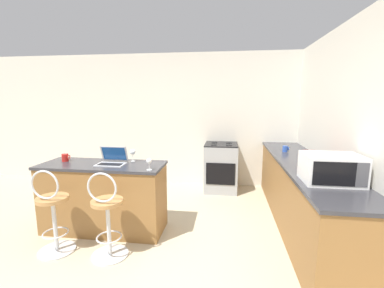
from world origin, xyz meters
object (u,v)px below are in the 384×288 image
object	(u,v)px
laptop	(112,160)
toaster	(312,159)
stove_range	(221,167)
bar_stool_far	(107,218)
bar_stool_near	(53,214)
mug_blue	(285,149)
wine_glass_short	(149,162)
mug_red	(65,158)
microwave	(331,169)
wine_glass_tall	(133,152)

from	to	relation	value
laptop	toaster	world-z (taller)	laptop
stove_range	bar_stool_far	bearing A→B (deg)	-116.85
bar_stool_far	stove_range	distance (m)	2.57
bar_stool_near	bar_stool_far	xyz separation A→B (m)	(0.64, 0.00, 0.00)
bar_stool_far	mug_blue	xyz separation A→B (m)	(2.17, 1.68, 0.49)
bar_stool_near	mug_blue	bearing A→B (deg)	30.89
wine_glass_short	mug_red	world-z (taller)	wine_glass_short
bar_stool_near	wine_glass_short	xyz separation A→B (m)	(1.01, 0.37, 0.54)
microwave	toaster	size ratio (longest dim) A/B	2.05
laptop	microwave	xyz separation A→B (m)	(2.47, -0.42, 0.09)
toaster	wine_glass_tall	world-z (taller)	toaster
microwave	toaster	world-z (taller)	microwave
bar_stool_far	microwave	size ratio (longest dim) A/B	1.85
wine_glass_tall	toaster	bearing A→B (deg)	2.48
wine_glass_tall	stove_range	bearing A→B (deg)	53.82
laptop	wine_glass_short	size ratio (longest dim) A/B	2.53
laptop	toaster	bearing A→B (deg)	5.84
bar_stool_far	laptop	world-z (taller)	laptop
bar_stool_far	microwave	distance (m)	2.36
toaster	mug_red	size ratio (longest dim) A/B	2.55
microwave	wine_glass_short	bearing A→B (deg)	174.06
laptop	microwave	world-z (taller)	microwave
microwave	wine_glass_short	world-z (taller)	microwave
bar_stool_far	wine_glass_tall	size ratio (longest dim) A/B	5.88
bar_stool_near	bar_stool_far	size ratio (longest dim) A/B	1.00
microwave	wine_glass_short	xyz separation A→B (m)	(-1.91, 0.20, -0.04)
bar_stool_near	microwave	xyz separation A→B (m)	(2.92, 0.17, 0.58)
bar_stool_near	wine_glass_tall	distance (m)	1.15
wine_glass_short	stove_range	bearing A→B (deg)	67.56
microwave	wine_glass_tall	distance (m)	2.33
laptop	stove_range	size ratio (longest dim) A/B	0.39
toaster	microwave	bearing A→B (deg)	-92.67
microwave	toaster	distance (m)	0.68
bar_stool_far	stove_range	size ratio (longest dim) A/B	1.08
mug_red	microwave	bearing A→B (deg)	-8.35
bar_stool_far	laptop	bearing A→B (deg)	107.71
stove_range	wine_glass_short	distance (m)	2.15
wine_glass_tall	mug_blue	size ratio (longest dim) A/B	1.76
bar_stool_near	toaster	bearing A→B (deg)	15.94
stove_range	mug_blue	xyz separation A→B (m)	(1.01, -0.61, 0.50)
microwave	stove_range	world-z (taller)	microwave
stove_range	bar_stool_near	bearing A→B (deg)	-128.14
bar_stool_near	microwave	size ratio (longest dim) A/B	1.85
stove_range	mug_red	size ratio (longest dim) A/B	8.92
bar_stool_near	wine_glass_short	distance (m)	1.20
laptop	stove_range	xyz separation A→B (m)	(1.35, 1.71, -0.50)
laptop	bar_stool_far	bearing A→B (deg)	-72.29
toaster	stove_range	distance (m)	1.93
bar_stool_near	mug_red	size ratio (longest dim) A/B	9.65
wine_glass_short	wine_glass_tall	bearing A→B (deg)	132.12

